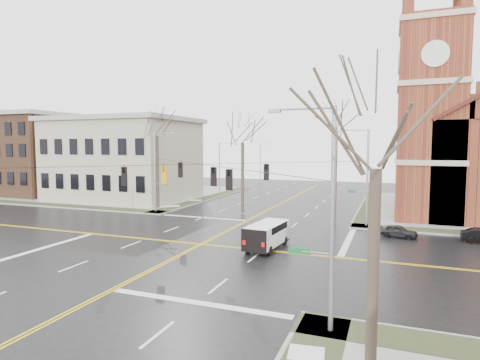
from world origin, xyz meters
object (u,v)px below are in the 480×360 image
(signal_pole_nw, at_px, (156,169))
(streetlight_north_a, at_px, (220,167))
(parked_car_a, at_px, (398,231))
(signal_pole_ne, at_px, (365,174))
(signal_pole_se, at_px, (328,213))
(tree_ne, at_px, (336,128))
(tree_nw_far, at_px, (157,131))
(cargo_van, at_px, (268,233))
(streetlight_north_b, at_px, (261,162))
(tree_se, at_px, (376,154))
(tree_nw_near, at_px, (243,138))

(signal_pole_nw, bearing_deg, streetlight_north_a, 87.68)
(parked_car_a, bearing_deg, signal_pole_ne, 51.32)
(signal_pole_nw, distance_m, signal_pole_se, 32.28)
(signal_pole_ne, distance_m, tree_ne, 5.63)
(signal_pole_ne, relative_size, tree_ne, 0.69)
(streetlight_north_a, height_order, tree_nw_far, tree_nw_far)
(cargo_van, height_order, parked_car_a, cargo_van)
(signal_pole_ne, height_order, tree_nw_far, tree_nw_far)
(streetlight_north_b, bearing_deg, signal_pole_ne, -58.95)
(cargo_van, bearing_deg, signal_pole_ne, 64.94)
(signal_pole_se, bearing_deg, tree_se, -59.61)
(tree_ne, bearing_deg, parked_car_a, -41.74)
(streetlight_north_a, bearing_deg, signal_pole_nw, -92.32)
(streetlight_north_a, bearing_deg, tree_nw_far, -98.83)
(parked_car_a, bearing_deg, tree_nw_near, 80.65)
(streetlight_north_a, height_order, cargo_van, streetlight_north_a)
(signal_pole_se, bearing_deg, cargo_van, 116.70)
(streetlight_north_b, height_order, tree_ne, tree_ne)
(signal_pole_nw, xyz_separation_m, parked_car_a, (25.55, -3.52, -4.42))
(cargo_van, distance_m, tree_ne, 15.28)
(signal_pole_se, distance_m, streetlight_north_b, 63.43)
(cargo_van, bearing_deg, tree_nw_near, 122.69)
(signal_pole_se, relative_size, cargo_van, 1.78)
(signal_pole_se, xyz_separation_m, tree_nw_near, (-13.22, 25.71, 3.48))
(signal_pole_ne, xyz_separation_m, tree_nw_near, (-13.22, 2.71, 3.48))
(streetlight_north_b, distance_m, parked_car_a, 47.29)
(tree_ne, bearing_deg, cargo_van, -104.41)
(signal_pole_nw, height_order, tree_ne, tree_ne)
(parked_car_a, bearing_deg, tree_nw_far, 89.02)
(tree_nw_far, height_order, tree_ne, tree_ne)
(tree_se, bearing_deg, tree_nw_far, 132.10)
(tree_se, bearing_deg, parked_car_a, 87.36)
(signal_pole_nw, xyz_separation_m, cargo_van, (16.46, -10.70, -3.85))
(signal_pole_ne, distance_m, tree_se, 26.35)
(signal_pole_nw, relative_size, cargo_van, 1.78)
(parked_car_a, bearing_deg, signal_pole_se, -176.73)
(signal_pole_ne, relative_size, tree_se, 0.89)
(tree_ne, height_order, tree_se, tree_ne)
(signal_pole_se, bearing_deg, tree_ne, 96.89)
(streetlight_north_b, xyz_separation_m, tree_nw_near, (8.75, -33.79, 3.96))
(streetlight_north_a, distance_m, parked_car_a, 32.18)
(parked_car_a, relative_size, tree_nw_far, 0.24)
(signal_pole_ne, distance_m, tree_nw_far, 24.68)
(tree_se, bearing_deg, tree_ne, 99.86)
(tree_nw_far, relative_size, tree_se, 1.28)
(tree_nw_far, height_order, tree_nw_near, tree_nw_far)
(streetlight_north_b, relative_size, tree_nw_far, 0.62)
(streetlight_north_a, bearing_deg, signal_pole_ne, -36.90)
(signal_pole_nw, relative_size, tree_se, 0.89)
(signal_pole_ne, distance_m, signal_pole_nw, 22.64)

